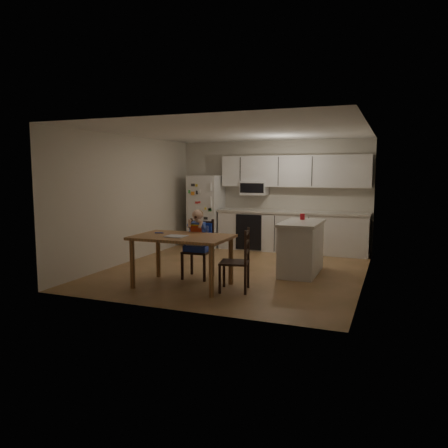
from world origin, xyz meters
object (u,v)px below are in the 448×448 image
Objects in this scene: dining_table at (182,243)px; red_cup at (302,217)px; chair_booster at (199,237)px; kitchen_island at (301,247)px; refrigerator at (206,211)px; chair_side at (241,256)px.

red_cup is at bearing 51.67° from dining_table.
kitchen_island is at bearing 28.69° from chair_booster.
refrigerator is 3.12m from red_cup.
refrigerator is at bearing 143.80° from kitchen_island.
chair_booster is 1.23× the size of chair_side.
chair_booster is (-1.50, -1.27, -0.27)m from red_cup.
chair_booster is (-1.56, -0.93, 0.24)m from kitchen_island.
red_cup reaches higher than dining_table.
dining_table is (-1.50, -1.89, -0.28)m from red_cup.
red_cup is 0.11× the size of chair_side.
refrigerator is 1.46× the size of chair_booster.
chair_side is at bearing -58.81° from refrigerator.
refrigerator reaches higher than dining_table.
kitchen_island is 11.72× the size of red_cup.
chair_side is (2.10, -3.47, -0.31)m from refrigerator.
chair_side is at bearing -112.53° from kitchen_island.
dining_table is at bearing -128.33° from red_cup.
refrigerator is 1.14× the size of dining_table.
refrigerator is at bearing 109.40° from chair_booster.
chair_booster is 1.11m from chair_side.
red_cup is 0.09× the size of chair_booster.
kitchen_island is 1.83m from chair_booster.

